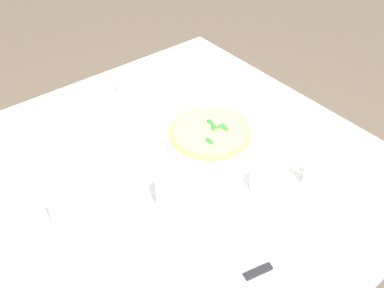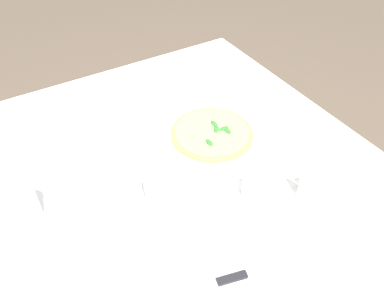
{
  "view_description": "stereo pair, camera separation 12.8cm",
  "coord_description": "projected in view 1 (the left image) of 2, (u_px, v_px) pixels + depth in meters",
  "views": [
    {
      "loc": [
        0.51,
        0.74,
        1.6
      ],
      "look_at": [
        -0.08,
        -0.01,
        0.75
      ],
      "focal_mm": 36.74,
      "sensor_mm": 36.0,
      "label": 1
    },
    {
      "loc": [
        0.41,
        0.81,
        1.6
      ],
      "look_at": [
        -0.08,
        -0.01,
        0.75
      ],
      "focal_mm": 36.74,
      "sensor_mm": 36.0,
      "label": 2
    }
  ],
  "objects": [
    {
      "name": "coffee_cup_far_left",
      "position": [
        316.0,
        178.0,
        1.15
      ],
      "size": [
        0.13,
        0.13,
        0.07
      ],
      "color": "white",
      "rests_on": "dining_table"
    },
    {
      "name": "napkin_folded",
      "position": [
        240.0,
        283.0,
        0.92
      ],
      "size": [
        0.25,
        0.18,
        0.02
      ],
      "rotation": [
        0.0,
        0.0,
        -0.27
      ],
      "color": "white",
      "rests_on": "dining_table"
    },
    {
      "name": "water_glass_left_edge",
      "position": [
        168.0,
        195.0,
        1.08
      ],
      "size": [
        0.07,
        0.07,
        0.11
      ],
      "color": "white",
      "rests_on": "dining_table"
    },
    {
      "name": "water_glass_back_corner",
      "position": [
        35.0,
        225.0,
        1.0
      ],
      "size": [
        0.07,
        0.07,
        0.11
      ],
      "color": "white",
      "rests_on": "dining_table"
    },
    {
      "name": "dinner_knife",
      "position": [
        239.0,
        280.0,
        0.91
      ],
      "size": [
        0.19,
        0.06,
        0.01
      ],
      "rotation": [
        0.0,
        0.0,
        -0.24
      ],
      "color": "silver",
      "rests_on": "napkin_folded"
    },
    {
      "name": "pizza",
      "position": [
        210.0,
        131.0,
        1.32
      ],
      "size": [
        0.28,
        0.28,
        0.02
      ],
      "color": "tan",
      "rests_on": "pizza_plate"
    },
    {
      "name": "coffee_cup_near_left",
      "position": [
        127.0,
        87.0,
        1.51
      ],
      "size": [
        0.13,
        0.13,
        0.07
      ],
      "color": "white",
      "rests_on": "dining_table"
    },
    {
      "name": "pizza_plate",
      "position": [
        210.0,
        134.0,
        1.33
      ],
      "size": [
        0.31,
        0.31,
        0.02
      ],
      "color": "white",
      "rests_on": "dining_table"
    },
    {
      "name": "coffee_cup_right_edge",
      "position": [
        263.0,
        183.0,
        1.14
      ],
      "size": [
        0.13,
        0.13,
        0.06
      ],
      "color": "white",
      "rests_on": "dining_table"
    },
    {
      "name": "dining_table",
      "position": [
        174.0,
        186.0,
        1.33
      ],
      "size": [
        1.22,
        1.22,
        0.73
      ],
      "color": "white",
      "rests_on": "ground_plane"
    },
    {
      "name": "ground_plane",
      "position": [
        179.0,
        279.0,
        1.73
      ],
      "size": [
        8.0,
        8.0,
        0.0
      ],
      "primitive_type": "plane",
      "color": "brown"
    }
  ]
}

